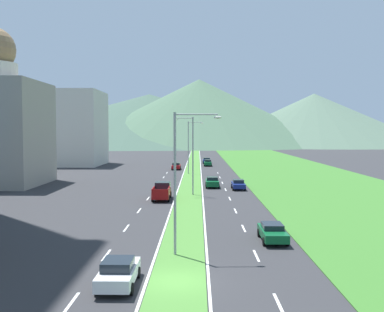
# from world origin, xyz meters

# --- Properties ---
(ground_plane) EXTENTS (600.00, 600.00, 0.00)m
(ground_plane) POSITION_xyz_m (0.00, 0.00, 0.00)
(ground_plane) COLOR #2D2D30
(grass_median) EXTENTS (3.20, 240.00, 0.06)m
(grass_median) POSITION_xyz_m (0.00, 60.00, 0.03)
(grass_median) COLOR #477F33
(grass_median) RESTS_ON ground_plane
(grass_verge_right) EXTENTS (24.00, 240.00, 0.06)m
(grass_verge_right) POSITION_xyz_m (20.60, 60.00, 0.03)
(grass_verge_right) COLOR #387028
(grass_verge_right) RESTS_ON ground_plane
(lane_dash_left_2) EXTENTS (0.16, 2.80, 0.01)m
(lane_dash_left_2) POSITION_xyz_m (-5.10, -3.15, 0.01)
(lane_dash_left_2) COLOR silver
(lane_dash_left_2) RESTS_ON ground_plane
(lane_dash_left_3) EXTENTS (0.16, 2.80, 0.01)m
(lane_dash_left_3) POSITION_xyz_m (-5.10, 5.28, 0.01)
(lane_dash_left_3) COLOR silver
(lane_dash_left_3) RESTS_ON ground_plane
(lane_dash_left_4) EXTENTS (0.16, 2.80, 0.01)m
(lane_dash_left_4) POSITION_xyz_m (-5.10, 13.70, 0.01)
(lane_dash_left_4) COLOR silver
(lane_dash_left_4) RESTS_ON ground_plane
(lane_dash_left_5) EXTENTS (0.16, 2.80, 0.01)m
(lane_dash_left_5) POSITION_xyz_m (-5.10, 22.13, 0.01)
(lane_dash_left_5) COLOR silver
(lane_dash_left_5) RESTS_ON ground_plane
(lane_dash_left_6) EXTENTS (0.16, 2.80, 0.01)m
(lane_dash_left_6) POSITION_xyz_m (-5.10, 30.56, 0.01)
(lane_dash_left_6) COLOR silver
(lane_dash_left_6) RESTS_ON ground_plane
(lane_dash_left_7) EXTENTS (0.16, 2.80, 0.01)m
(lane_dash_left_7) POSITION_xyz_m (-5.10, 38.98, 0.01)
(lane_dash_left_7) COLOR silver
(lane_dash_left_7) RESTS_ON ground_plane
(lane_dash_left_8) EXTENTS (0.16, 2.80, 0.01)m
(lane_dash_left_8) POSITION_xyz_m (-5.10, 47.41, 0.01)
(lane_dash_left_8) COLOR silver
(lane_dash_left_8) RESTS_ON ground_plane
(lane_dash_left_9) EXTENTS (0.16, 2.80, 0.01)m
(lane_dash_left_9) POSITION_xyz_m (-5.10, 55.84, 0.01)
(lane_dash_left_9) COLOR silver
(lane_dash_left_9) RESTS_ON ground_plane
(lane_dash_left_10) EXTENTS (0.16, 2.80, 0.01)m
(lane_dash_left_10) POSITION_xyz_m (-5.10, 64.26, 0.01)
(lane_dash_left_10) COLOR silver
(lane_dash_left_10) RESTS_ON ground_plane
(lane_dash_right_2) EXTENTS (0.16, 2.80, 0.01)m
(lane_dash_right_2) POSITION_xyz_m (5.10, -3.15, 0.01)
(lane_dash_right_2) COLOR silver
(lane_dash_right_2) RESTS_ON ground_plane
(lane_dash_right_3) EXTENTS (0.16, 2.80, 0.01)m
(lane_dash_right_3) POSITION_xyz_m (5.10, 5.28, 0.01)
(lane_dash_right_3) COLOR silver
(lane_dash_right_3) RESTS_ON ground_plane
(lane_dash_right_4) EXTENTS (0.16, 2.80, 0.01)m
(lane_dash_right_4) POSITION_xyz_m (5.10, 13.70, 0.01)
(lane_dash_right_4) COLOR silver
(lane_dash_right_4) RESTS_ON ground_plane
(lane_dash_right_5) EXTENTS (0.16, 2.80, 0.01)m
(lane_dash_right_5) POSITION_xyz_m (5.10, 22.13, 0.01)
(lane_dash_right_5) COLOR silver
(lane_dash_right_5) RESTS_ON ground_plane
(lane_dash_right_6) EXTENTS (0.16, 2.80, 0.01)m
(lane_dash_right_6) POSITION_xyz_m (5.10, 30.56, 0.01)
(lane_dash_right_6) COLOR silver
(lane_dash_right_6) RESTS_ON ground_plane
(lane_dash_right_7) EXTENTS (0.16, 2.80, 0.01)m
(lane_dash_right_7) POSITION_xyz_m (5.10, 38.98, 0.01)
(lane_dash_right_7) COLOR silver
(lane_dash_right_7) RESTS_ON ground_plane
(lane_dash_right_8) EXTENTS (0.16, 2.80, 0.01)m
(lane_dash_right_8) POSITION_xyz_m (5.10, 47.41, 0.01)
(lane_dash_right_8) COLOR silver
(lane_dash_right_8) RESTS_ON ground_plane
(lane_dash_right_9) EXTENTS (0.16, 2.80, 0.01)m
(lane_dash_right_9) POSITION_xyz_m (5.10, 55.84, 0.01)
(lane_dash_right_9) COLOR silver
(lane_dash_right_9) RESTS_ON ground_plane
(lane_dash_right_10) EXTENTS (0.16, 2.80, 0.01)m
(lane_dash_right_10) POSITION_xyz_m (5.10, 64.26, 0.01)
(lane_dash_right_10) COLOR silver
(lane_dash_right_10) RESTS_ON ground_plane
(edge_line_median_left) EXTENTS (0.16, 240.00, 0.01)m
(edge_line_median_left) POSITION_xyz_m (-1.75, 60.00, 0.01)
(edge_line_median_left) COLOR silver
(edge_line_median_left) RESTS_ON ground_plane
(edge_line_median_right) EXTENTS (0.16, 240.00, 0.01)m
(edge_line_median_right) POSITION_xyz_m (1.75, 60.00, 0.01)
(edge_line_median_right) COLOR silver
(edge_line_median_right) RESTS_ON ground_plane
(midrise_colored) EXTENTS (16.55, 16.55, 18.10)m
(midrise_colored) POSITION_xyz_m (-30.80, 84.56, 9.05)
(midrise_colored) COLOR beige
(midrise_colored) RESTS_ON ground_plane
(hill_far_left) EXTENTS (229.77, 229.77, 32.57)m
(hill_far_left) POSITION_xyz_m (-31.46, 273.22, 16.29)
(hill_far_left) COLOR #3D5647
(hill_far_left) RESTS_ON ground_plane
(hill_far_center) EXTENTS (155.53, 155.53, 38.60)m
(hill_far_center) POSITION_xyz_m (1.76, 239.29, 19.30)
(hill_far_center) COLOR #47664C
(hill_far_center) RESTS_ON ground_plane
(hill_far_right) EXTENTS (130.82, 130.82, 30.12)m
(hill_far_right) POSITION_xyz_m (69.36, 239.19, 15.06)
(hill_far_right) COLOR #516B56
(hill_far_right) RESTS_ON ground_plane
(street_lamp_near) EXTENTS (3.25, 0.31, 9.71)m
(street_lamp_near) POSITION_xyz_m (-0.06, 5.33, 5.59)
(street_lamp_near) COLOR #99999E
(street_lamp_near) RESTS_ON ground_plane
(street_lamp_mid) EXTENTS (2.60, 0.37, 10.25)m
(street_lamp_mid) POSITION_xyz_m (0.22, 33.55, 5.80)
(street_lamp_mid) COLOR #99999E
(street_lamp_mid) RESTS_ON ground_plane
(street_lamp_far) EXTENTS (3.04, 0.30, 10.23)m
(street_lamp_far) POSITION_xyz_m (-0.45, 61.81, 5.84)
(street_lamp_far) COLOR #99999E
(street_lamp_far) RESTS_ON ground_plane
(car_0) EXTENTS (1.96, 4.51, 1.50)m
(car_0) POSITION_xyz_m (-3.61, 71.81, 0.76)
(car_0) COLOR maroon
(car_0) RESTS_ON ground_plane
(car_1) EXTENTS (2.04, 4.56, 1.54)m
(car_1) POSITION_xyz_m (3.27, 41.75, 0.79)
(car_1) COLOR #0C5128
(car_1) RESTS_ON ground_plane
(car_2) EXTENTS (1.91, 4.54, 1.34)m
(car_2) POSITION_xyz_m (6.87, 9.33, 0.71)
(car_2) COLOR #0C5128
(car_2) RESTS_ON ground_plane
(car_3) EXTENTS (1.90, 4.25, 1.42)m
(car_3) POSITION_xyz_m (6.95, 39.35, 0.73)
(car_3) COLOR navy
(car_3) RESTS_ON ground_plane
(car_4) EXTENTS (2.03, 4.43, 1.44)m
(car_4) POSITION_xyz_m (3.36, 90.23, 0.75)
(car_4) COLOR navy
(car_4) RESTS_ON ground_plane
(car_5) EXTENTS (1.90, 4.55, 1.51)m
(car_5) POSITION_xyz_m (3.46, 81.67, 0.77)
(car_5) COLOR #0C5128
(car_5) RESTS_ON ground_plane
(car_6) EXTENTS (1.99, 4.33, 1.51)m
(car_6) POSITION_xyz_m (-3.19, -0.74, 0.77)
(car_6) COLOR silver
(car_6) RESTS_ON ground_plane
(pickup_truck_0) EXTENTS (2.18, 5.40, 2.00)m
(pickup_truck_0) POSITION_xyz_m (-3.31, 29.94, 0.98)
(pickup_truck_0) COLOR maroon
(pickup_truck_0) RESTS_ON ground_plane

